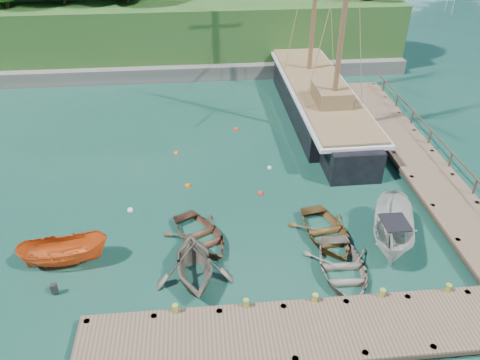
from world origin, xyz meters
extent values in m
plane|color=#123B31|center=(0.00, 0.00, 0.00)|extent=(160.00, 160.00, 0.00)
cube|color=#4E3E2F|center=(2.00, -6.50, 0.54)|extent=(20.00, 3.20, 0.12)
cube|color=#32251A|center=(2.00, -6.50, 0.38)|extent=(20.00, 3.20, 0.20)
cylinder|color=#32251A|center=(-7.70, -5.20, 0.05)|extent=(0.28, 0.28, 1.10)
cube|color=#4E3E2F|center=(11.50, 7.00, 0.54)|extent=(3.20, 24.00, 0.12)
cube|color=#32251A|center=(11.50, 7.00, 0.38)|extent=(3.20, 24.00, 0.20)
cylinder|color=#32251A|center=(10.20, 18.70, 0.05)|extent=(0.28, 0.28, 1.10)
cylinder|color=#32251A|center=(12.80, 18.70, 0.05)|extent=(0.28, 0.28, 1.10)
cylinder|color=olive|center=(-4.00, -5.10, 0.00)|extent=(0.26, 0.26, 0.45)
cylinder|color=olive|center=(-1.00, -5.10, 0.00)|extent=(0.26, 0.26, 0.45)
cylinder|color=olive|center=(2.00, -5.10, 0.00)|extent=(0.26, 0.26, 0.45)
cylinder|color=olive|center=(5.00, -5.10, 0.00)|extent=(0.26, 0.26, 0.45)
cylinder|color=olive|center=(8.00, -5.10, 0.00)|extent=(0.26, 0.26, 0.45)
imported|color=#4F3122|center=(-2.81, 0.11, 0.00)|extent=(4.65, 5.16, 0.88)
imported|color=#5F594C|center=(-3.19, -2.61, 0.00)|extent=(4.04, 4.58, 2.25)
imported|color=brown|center=(3.78, -0.34, 0.00)|extent=(3.93, 4.97, 0.93)
imported|color=slate|center=(3.86, -3.04, 0.00)|extent=(3.52, 4.81, 0.97)
imported|color=#D65317|center=(-9.48, -0.96, 0.00)|extent=(4.42, 1.92, 1.67)
imported|color=beige|center=(7.01, -1.10, 0.00)|extent=(3.80, 5.74, 2.07)
cube|color=black|center=(6.77, 14.27, 0.70)|extent=(4.76, 14.28, 2.96)
cube|color=black|center=(6.68, 23.42, 0.70)|extent=(2.58, 4.50, 2.66)
cube|color=black|center=(6.85, 6.14, 0.70)|extent=(3.27, 3.69, 2.81)
cube|color=silver|center=(6.77, 14.27, 2.15)|extent=(4.85, 18.75, 0.25)
cube|color=brown|center=(6.77, 14.27, 2.40)|extent=(4.42, 18.34, 0.12)
cube|color=brown|center=(6.80, 11.22, 3.00)|extent=(2.34, 3.02, 1.20)
cylinder|color=brown|center=(6.65, 26.94, 3.60)|extent=(0.31, 6.90, 1.69)
sphere|color=silver|center=(-6.78, 3.06, 0.00)|extent=(0.35, 0.35, 0.35)
sphere|color=#FB5600|center=(-3.49, 5.21, 0.00)|extent=(0.37, 0.37, 0.37)
sphere|color=red|center=(0.87, 3.99, 0.00)|extent=(0.35, 0.35, 0.35)
sphere|color=silver|center=(1.82, 6.79, 0.00)|extent=(0.31, 0.31, 0.31)
sphere|color=#D65520|center=(-4.27, 9.24, 0.00)|extent=(0.34, 0.34, 0.34)
sphere|color=#F43100|center=(0.15, 12.36, 0.00)|extent=(0.33, 0.33, 0.33)
cube|color=#474744|center=(-8.00, 24.00, 0.60)|extent=(50.00, 4.00, 1.40)
cube|color=#264B19|center=(-8.00, 30.00, 3.00)|extent=(50.00, 14.00, 6.00)
camera|label=1|loc=(-2.57, -18.66, 16.31)|focal=35.00mm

